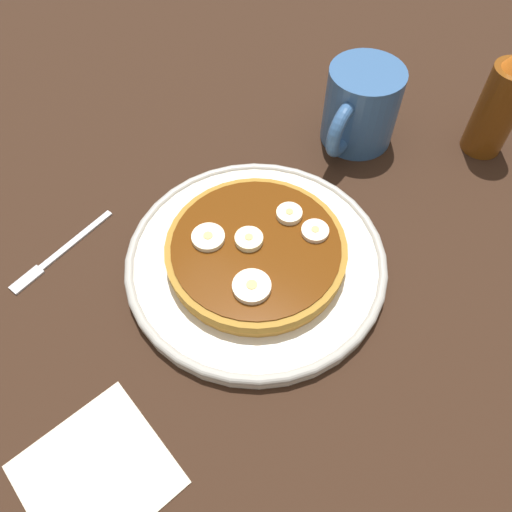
{
  "coord_description": "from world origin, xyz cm",
  "views": [
    {
      "loc": [
        24.16,
        15.44,
        43.62
      ],
      "look_at": [
        0.0,
        0.0,
        1.78
      ],
      "focal_mm": 35.43,
      "sensor_mm": 36.0,
      "label": 1
    }
  ],
  "objects": [
    {
      "name": "fork",
      "position": [
        10.13,
        -18.22,
        0.25
      ],
      "size": [
        13.03,
        2.33,
        0.5
      ],
      "color": "silver",
      "rests_on": "ground_plane"
    },
    {
      "name": "pancake_stack",
      "position": [
        -0.33,
        -0.23,
        2.58
      ],
      "size": [
        17.95,
        18.22,
        2.28
      ],
      "color": "#C38936",
      "rests_on": "plate"
    },
    {
      "name": "syrup_bottle",
      "position": [
        -29.71,
        13.74,
        6.3
      ],
      "size": [
        4.82,
        4.82,
        13.9
      ],
      "color": "brown",
      "rests_on": "ground_plane"
    },
    {
      "name": "banana_slice_4",
      "position": [
        -4.41,
        4.1,
        3.89
      ],
      "size": [
        2.74,
        2.74,
        0.73
      ],
      "color": "#FBE3C2",
      "rests_on": "pancake_stack"
    },
    {
      "name": "banana_slice_3",
      "position": [
        4.35,
        2.31,
        3.94
      ],
      "size": [
        3.6,
        3.6,
        0.83
      ],
      "color": "#F5E5C0",
      "rests_on": "pancake_stack"
    },
    {
      "name": "ground_plane",
      "position": [
        0.0,
        0.0,
        -1.5
      ],
      "size": [
        140.0,
        140.0,
        3.0
      ],
      "primitive_type": "cube",
      "color": "black"
    },
    {
      "name": "plate",
      "position": [
        0.0,
        0.0,
        0.93
      ],
      "size": [
        26.55,
        26.55,
        1.73
      ],
      "color": "silver",
      "rests_on": "ground_plane"
    },
    {
      "name": "banana_slice_0",
      "position": [
        -0.41,
        -0.82,
        3.97
      ],
      "size": [
        2.78,
        2.78,
        0.9
      ],
      "color": "#FCF4BA",
      "rests_on": "pancake_stack"
    },
    {
      "name": "napkin",
      "position": [
        23.99,
        0.23,
        0.15
      ],
      "size": [
        13.7,
        13.7,
        0.3
      ],
      "primitive_type": "cube",
      "rotation": [
        0.0,
        0.0,
        -0.29
      ],
      "color": "beige",
      "rests_on": "ground_plane"
    },
    {
      "name": "banana_slice_1",
      "position": [
        1.93,
        -4.32,
        3.92
      ],
      "size": [
        3.28,
        3.28,
        0.78
      ],
      "color": "#F3EBC5",
      "rests_on": "pancake_stack"
    },
    {
      "name": "banana_slice_2",
      "position": [
        -4.89,
        0.86,
        3.95
      ],
      "size": [
        2.64,
        2.64,
        0.85
      ],
      "color": "#F5E8C0",
      "rests_on": "pancake_stack"
    },
    {
      "name": "coffee_mug",
      "position": [
        -22.58,
        -0.22,
        4.85
      ],
      "size": [
        12.33,
        8.69,
        9.42
      ],
      "color": "#33598C",
      "rests_on": "ground_plane"
    }
  ]
}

